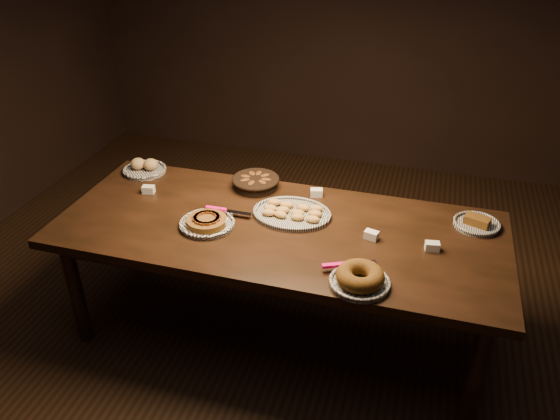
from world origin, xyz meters
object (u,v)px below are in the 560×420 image
(buffet_table, at_px, (278,237))
(madeleine_platter, at_px, (292,213))
(apple_tart_plate, at_px, (207,222))
(bundt_cake_plate, at_px, (360,278))

(buffet_table, xyz_separation_m, madeleine_platter, (0.04, 0.12, 0.09))
(apple_tart_plate, xyz_separation_m, bundt_cake_plate, (0.86, -0.27, 0.02))
(apple_tart_plate, distance_m, bundt_cake_plate, 0.91)
(buffet_table, bearing_deg, apple_tart_plate, -163.98)
(apple_tart_plate, relative_size, madeleine_platter, 0.81)
(buffet_table, distance_m, madeleine_platter, 0.16)
(buffet_table, relative_size, apple_tart_plate, 6.82)
(buffet_table, bearing_deg, madeleine_platter, 71.52)
(buffet_table, xyz_separation_m, bundt_cake_plate, (0.50, -0.38, 0.11))
(buffet_table, height_order, bundt_cake_plate, bundt_cake_plate)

